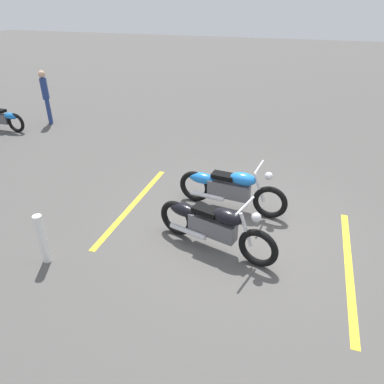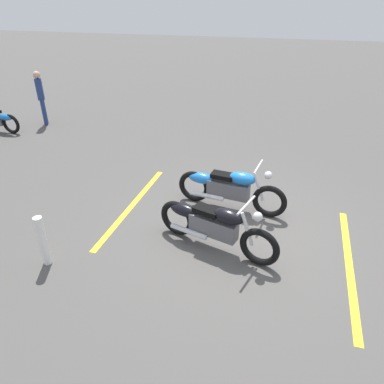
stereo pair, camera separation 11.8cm
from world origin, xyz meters
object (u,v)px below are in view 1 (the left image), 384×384
motorcycle_dark_foreground (212,225)px  bystander_near_row (46,95)px  motorcycle_bright_foreground (228,188)px  bollard_post (42,239)px

motorcycle_dark_foreground → bystander_near_row: (6.60, -4.95, 0.48)m
motorcycle_bright_foreground → motorcycle_dark_foreground: same height
motorcycle_dark_foreground → bollard_post: size_ratio=2.48×
bystander_near_row → motorcycle_bright_foreground: bearing=-60.1°
motorcycle_dark_foreground → bystander_near_row: bystander_near_row is taller
bystander_near_row → motorcycle_dark_foreground: bearing=-68.3°
motorcycle_bright_foreground → bystander_near_row: 7.57m
bollard_post → bystander_near_row: bearing=-55.7°
bollard_post → motorcycle_dark_foreground: bearing=-156.5°
bystander_near_row → bollard_post: 7.32m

